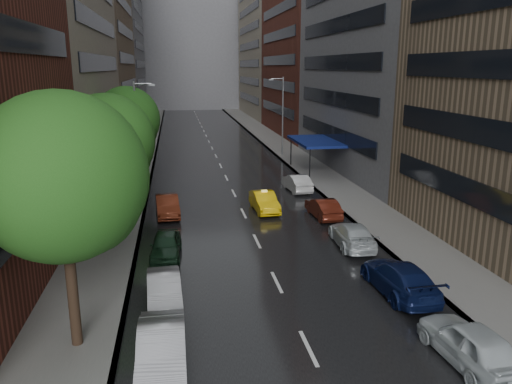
% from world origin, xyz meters
% --- Properties ---
extents(road, '(14.00, 140.00, 0.01)m').
position_xyz_m(road, '(0.00, 50.00, 0.01)').
color(road, black).
rests_on(road, ground).
extents(sidewalk_left, '(4.00, 140.00, 0.15)m').
position_xyz_m(sidewalk_left, '(-9.00, 50.00, 0.07)').
color(sidewalk_left, gray).
rests_on(sidewalk_left, ground).
extents(sidewalk_right, '(4.00, 140.00, 0.15)m').
position_xyz_m(sidewalk_right, '(9.00, 50.00, 0.07)').
color(sidewalk_right, gray).
rests_on(sidewalk_right, ground).
extents(buildings_left, '(8.00, 108.00, 38.00)m').
position_xyz_m(buildings_left, '(-15.00, 58.79, 15.99)').
color(buildings_left, maroon).
rests_on(buildings_left, ground).
extents(buildings_right, '(8.05, 109.10, 36.00)m').
position_xyz_m(buildings_right, '(15.00, 56.70, 15.03)').
color(buildings_right, '#937A5B').
rests_on(buildings_right, ground).
extents(building_far, '(40.00, 14.00, 32.00)m').
position_xyz_m(building_far, '(0.00, 118.00, 16.00)').
color(building_far, slate).
rests_on(building_far, ground).
extents(tree_near, '(6.02, 6.02, 9.60)m').
position_xyz_m(tree_near, '(-8.60, 5.50, 6.57)').
color(tree_near, '#382619').
rests_on(tree_near, ground).
extents(tree_mid, '(5.57, 5.57, 8.87)m').
position_xyz_m(tree_mid, '(-8.60, 17.65, 6.07)').
color(tree_mid, '#382619').
rests_on(tree_mid, ground).
extents(tree_far, '(5.50, 5.50, 8.77)m').
position_xyz_m(tree_far, '(-8.60, 30.99, 6.00)').
color(tree_far, '#382619').
rests_on(tree_far, ground).
extents(taxi, '(1.74, 4.42, 1.43)m').
position_xyz_m(taxi, '(1.59, 22.37, 0.72)').
color(taxi, yellow).
rests_on(taxi, ground).
extents(parked_cars_left, '(1.85, 23.48, 1.56)m').
position_xyz_m(parked_cars_left, '(-5.40, 11.77, 0.73)').
color(parked_cars_left, '#AEADB3').
rests_on(parked_cars_left, ground).
extents(parked_cars_right, '(2.30, 30.46, 1.58)m').
position_xyz_m(parked_cars_right, '(5.40, 12.80, 0.74)').
color(parked_cars_right, silver).
rests_on(parked_cars_right, ground).
extents(street_lamp_left, '(1.74, 0.22, 9.00)m').
position_xyz_m(street_lamp_left, '(-7.72, 30.00, 4.89)').
color(street_lamp_left, gray).
rests_on(street_lamp_left, sidewalk_left).
extents(street_lamp_right, '(1.74, 0.22, 9.00)m').
position_xyz_m(street_lamp_right, '(7.72, 45.00, 4.89)').
color(street_lamp_right, gray).
rests_on(street_lamp_right, sidewalk_right).
extents(awning, '(4.00, 8.00, 3.12)m').
position_xyz_m(awning, '(8.98, 35.00, 3.13)').
color(awning, navy).
rests_on(awning, sidewalk_right).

